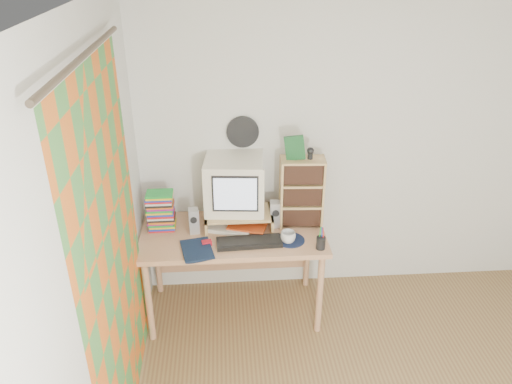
{
  "coord_description": "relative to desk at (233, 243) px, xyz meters",
  "views": [
    {
      "loc": [
        -1.08,
        -1.87,
        2.76
      ],
      "look_at": [
        -0.86,
        1.33,
        1.12
      ],
      "focal_mm": 35.0,
      "sensor_mm": 36.0,
      "label": 1
    }
  ],
  "objects": [
    {
      "name": "red_box",
      "position": [
        -0.2,
        -0.23,
        0.15
      ],
      "size": [
        0.08,
        0.06,
        0.04
      ],
      "primitive_type": "cube",
      "rotation": [
        0.0,
        0.0,
        0.22
      ],
      "color": "#B61322",
      "rests_on": "desk"
    },
    {
      "name": "diary",
      "position": [
        -0.37,
        -0.32,
        0.16
      ],
      "size": [
        0.29,
        0.24,
        0.05
      ],
      "primitive_type": "imported",
      "rotation": [
        0.0,
        0.0,
        0.2
      ],
      "color": "#0E1C36",
      "rests_on": "desk"
    },
    {
      "name": "wall_disc",
      "position": [
        0.1,
        0.29,
        0.81
      ],
      "size": [
        0.25,
        0.02,
        0.25
      ],
      "primitive_type": "cylinder",
      "rotation": [
        1.57,
        0.0,
        0.0
      ],
      "color": "black",
      "rests_on": "back_wall"
    },
    {
      "name": "back_wall",
      "position": [
        1.03,
        0.31,
        0.63
      ],
      "size": [
        3.5,
        0.0,
        3.5
      ],
      "primitive_type": "plane",
      "rotation": [
        1.57,
        0.0,
        0.0
      ],
      "color": "silver",
      "rests_on": "floor"
    },
    {
      "name": "crt_monitor",
      "position": [
        0.02,
        0.09,
        0.46
      ],
      "size": [
        0.47,
        0.47,
        0.41
      ],
      "primitive_type": "cube",
      "rotation": [
        0.0,
        0.0,
        -0.08
      ],
      "color": "white",
      "rests_on": "monitor_riser"
    },
    {
      "name": "cd_rack",
      "position": [
        0.53,
        0.03,
        0.41
      ],
      "size": [
        0.34,
        0.2,
        0.55
      ],
      "primitive_type": "cube",
      "rotation": [
        0.0,
        0.0,
        -0.06
      ],
      "color": "tan",
      "rests_on": "desk"
    },
    {
      "name": "monitor_riser",
      "position": [
        0.05,
        0.04,
        0.23
      ],
      "size": [
        0.52,
        0.3,
        0.12
      ],
      "color": "tan",
      "rests_on": "desk"
    },
    {
      "name": "dvd_stack",
      "position": [
        -0.54,
        0.03,
        0.27
      ],
      "size": [
        0.2,
        0.14,
        0.28
      ],
      "primitive_type": null,
      "rotation": [
        0.0,
        0.0,
        0.01
      ],
      "color": "brown",
      "rests_on": "desk"
    },
    {
      "name": "mug",
      "position": [
        0.4,
        -0.23,
        0.18
      ],
      "size": [
        0.13,
        0.13,
        0.09
      ],
      "primitive_type": "imported",
      "rotation": [
        0.0,
        0.0,
        0.23
      ],
      "color": "silver",
      "rests_on": "desk"
    },
    {
      "name": "papers",
      "position": [
        0.04,
        0.01,
        0.16
      ],
      "size": [
        0.39,
        0.33,
        0.04
      ],
      "primitive_type": null,
      "rotation": [
        0.0,
        0.0,
        -0.32
      ],
      "color": "silver",
      "rests_on": "desk"
    },
    {
      "name": "ceiling",
      "position": [
        1.03,
        -1.44,
        1.88
      ],
      "size": [
        3.5,
        3.5,
        0.0
      ],
      "primitive_type": "plane",
      "rotation": [
        3.14,
        0.0,
        0.0
      ],
      "color": "white",
      "rests_on": "back_wall"
    },
    {
      "name": "curtain",
      "position": [
        -0.68,
        -0.96,
        0.53
      ],
      "size": [
        0.0,
        2.2,
        2.2
      ],
      "primitive_type": "plane",
      "rotation": [
        1.57,
        0.0,
        1.57
      ],
      "color": "#D2621D",
      "rests_on": "left_wall"
    },
    {
      "name": "game_box",
      "position": [
        0.47,
        0.03,
        0.78
      ],
      "size": [
        0.14,
        0.05,
        0.18
      ],
      "primitive_type": "cube",
      "rotation": [
        0.0,
        0.0,
        -0.14
      ],
      "color": "#175125",
      "rests_on": "cd_rack"
    },
    {
      "name": "webcam",
      "position": [
        0.58,
        0.03,
        0.73
      ],
      "size": [
        0.05,
        0.05,
        0.09
      ],
      "primitive_type": null,
      "rotation": [
        0.0,
        0.0,
        0.02
      ],
      "color": "black",
      "rests_on": "cd_rack"
    },
    {
      "name": "mousepad",
      "position": [
        0.42,
        -0.21,
        0.14
      ],
      "size": [
        0.28,
        0.28,
        0.0
      ],
      "primitive_type": "cylinder",
      "rotation": [
        0.0,
        0.0,
        0.33
      ],
      "color": "#101B38",
      "rests_on": "desk"
    },
    {
      "name": "speaker_left",
      "position": [
        -0.29,
        -0.04,
        0.23
      ],
      "size": [
        0.08,
        0.08,
        0.2
      ],
      "primitive_type": "cube",
      "rotation": [
        0.0,
        0.0,
        0.11
      ],
      "color": "#B8B8BE",
      "rests_on": "desk"
    },
    {
      "name": "left_wall",
      "position": [
        -0.72,
        -1.44,
        0.63
      ],
      "size": [
        0.0,
        3.5,
        3.5
      ],
      "primitive_type": "plane",
      "rotation": [
        1.57,
        0.0,
        1.57
      ],
      "color": "silver",
      "rests_on": "floor"
    },
    {
      "name": "keyboard",
      "position": [
        0.12,
        -0.24,
        0.15
      ],
      "size": [
        0.48,
        0.18,
        0.03
      ],
      "primitive_type": "cube",
      "rotation": [
        0.0,
        0.0,
        0.05
      ],
      "color": "black",
      "rests_on": "desk"
    },
    {
      "name": "speaker_right",
      "position": [
        0.33,
        0.01,
        0.24
      ],
      "size": [
        0.08,
        0.08,
        0.21
      ],
      "primitive_type": "cube",
      "rotation": [
        0.0,
        0.0,
        -0.03
      ],
      "color": "#B8B8BE",
      "rests_on": "desk"
    },
    {
      "name": "desk",
      "position": [
        0.0,
        0.0,
        0.0
      ],
      "size": [
        1.4,
        0.7,
        0.75
      ],
      "color": "tan",
      "rests_on": "floor"
    },
    {
      "name": "pen_cup",
      "position": [
        0.63,
        -0.33,
        0.2
      ],
      "size": [
        0.08,
        0.08,
        0.13
      ],
      "primitive_type": null,
      "rotation": [
        0.0,
        0.0,
        -0.25
      ],
      "color": "black",
      "rests_on": "desk"
    }
  ]
}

